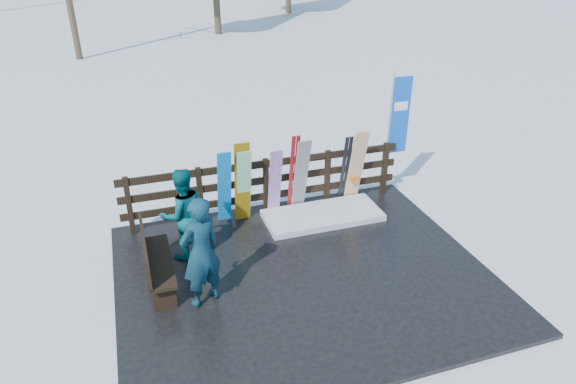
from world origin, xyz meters
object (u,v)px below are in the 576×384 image
object	(u,v)px
snowboard_5	(356,167)
bench	(154,259)
person_front	(201,252)
snowboard_3	(275,183)
person_back	(183,214)
rental_flag	(397,120)
snowboard_4	(301,176)
snowboard_1	(244,186)
snowboard_2	(242,182)
snowboard_0	(224,188)

from	to	relation	value
snowboard_5	bench	bearing A→B (deg)	-159.44
person_front	bench	bearing A→B (deg)	-66.88
snowboard_3	person_back	distance (m)	2.05
snowboard_5	person_front	world-z (taller)	person_front
rental_flag	person_front	size ratio (longest dim) A/B	1.45
snowboard_3	person_back	world-z (taller)	person_back
snowboard_4	person_back	size ratio (longest dim) A/B	1.00
snowboard_4	person_front	bearing A→B (deg)	-137.03
bench	snowboard_1	world-z (taller)	snowboard_1
snowboard_5	rental_flag	bearing A→B (deg)	15.27
bench	person_back	xyz separation A→B (m)	(0.58, 0.72, 0.31)
person_front	rental_flag	bearing A→B (deg)	-175.80
snowboard_2	snowboard_3	xyz separation A→B (m)	(0.64, 0.00, -0.11)
bench	snowboard_5	size ratio (longest dim) A/B	0.89
snowboard_2	snowboard_0	bearing A→B (deg)	-180.00
rental_flag	bench	bearing A→B (deg)	-160.43
bench	snowboard_2	world-z (taller)	snowboard_2
bench	snowboard_2	xyz separation A→B (m)	(1.81, 1.56, 0.32)
snowboard_5	person_back	world-z (taller)	person_back
snowboard_4	rental_flag	xyz separation A→B (m)	(2.16, 0.27, 0.80)
rental_flag	person_front	bearing A→B (deg)	-151.51
person_front	snowboard_3	bearing A→B (deg)	-153.87
snowboard_1	snowboard_4	world-z (taller)	snowboard_4
snowboard_0	snowboard_1	world-z (taller)	snowboard_0
snowboard_1	person_back	size ratio (longest dim) A/B	0.94
snowboard_2	snowboard_1	bearing A→B (deg)	0.00
snowboard_3	snowboard_5	distance (m)	1.71
snowboard_2	person_back	world-z (taller)	snowboard_2
snowboard_0	snowboard_4	xyz separation A→B (m)	(1.52, 0.00, 0.02)
bench	snowboard_2	bearing A→B (deg)	40.75
snowboard_1	rental_flag	distance (m)	3.43
snowboard_0	rental_flag	world-z (taller)	rental_flag
snowboard_1	snowboard_3	bearing A→B (deg)	0.00
snowboard_3	snowboard_5	bearing A→B (deg)	0.00
snowboard_4	snowboard_5	world-z (taller)	snowboard_5
snowboard_5	person_back	size ratio (longest dim) A/B	1.02
snowboard_3	snowboard_1	bearing A→B (deg)	180.00
snowboard_0	person_front	world-z (taller)	person_front
snowboard_2	snowboard_4	world-z (taller)	snowboard_2
person_front	snowboard_5	bearing A→B (deg)	-172.53
snowboard_2	person_front	world-z (taller)	person_front
snowboard_4	snowboard_3	bearing A→B (deg)	-180.00
person_front	snowboard_4	bearing A→B (deg)	-161.31
snowboard_0	snowboard_1	xyz separation A→B (m)	(0.37, 0.00, -0.03)
person_back	bench	bearing A→B (deg)	39.57
snowboard_3	bench	bearing A→B (deg)	-147.52
bench	snowboard_1	distance (m)	2.42
bench	snowboard_4	world-z (taller)	snowboard_4
bench	snowboard_5	distance (m)	4.45
rental_flag	person_back	xyz separation A→B (m)	(-4.56, -1.11, -0.78)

